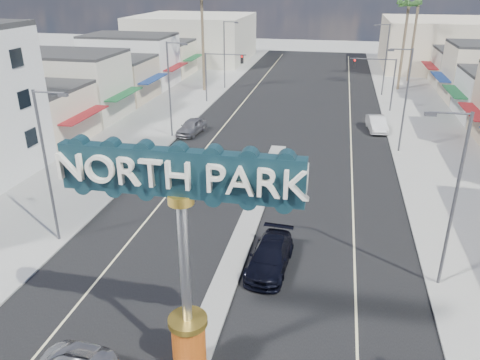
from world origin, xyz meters
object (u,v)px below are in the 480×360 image
at_px(traffic_signal_left, 220,68).
at_px(palm_left_far, 202,1).
at_px(streetlight_r_mid, 404,96).
at_px(streetlight_r_far, 385,56).
at_px(streetlight_l_far, 225,51).
at_px(car_parked_right, 377,124).
at_px(streetlight_l_mid, 171,85).
at_px(traffic_signal_right, 378,74).
at_px(car_parked_left, 192,127).
at_px(streetlight_l_near, 48,161).
at_px(suv_right, 270,256).
at_px(streetlight_r_near, 452,194).
at_px(gateway_sign, 183,242).
at_px(palm_right_mid, 408,8).

height_order(traffic_signal_left, palm_left_far, palm_left_far).
xyz_separation_m(streetlight_r_mid, streetlight_r_far, (0.00, 22.00, 0.00)).
height_order(traffic_signal_left, streetlight_l_far, streetlight_l_far).
bearing_deg(car_parked_right, streetlight_l_mid, -169.07).
distance_m(streetlight_l_mid, streetlight_r_far, 30.32).
bearing_deg(traffic_signal_right, streetlight_r_mid, -84.90).
xyz_separation_m(palm_left_far, car_parked_left, (4.00, -18.72, -10.75)).
height_order(streetlight_l_near, streetlight_l_mid, same).
height_order(streetlight_r_mid, suv_right, streetlight_r_mid).
xyz_separation_m(traffic_signal_left, car_parked_right, (18.18, -7.83, -3.54)).
height_order(traffic_signal_right, streetlight_l_far, streetlight_l_far).
bearing_deg(suv_right, streetlight_l_near, -177.53).
relative_size(palm_left_far, suv_right, 2.66).
bearing_deg(traffic_signal_left, streetlight_l_near, -92.10).
xyz_separation_m(streetlight_l_mid, streetlight_r_near, (20.87, -20.00, 0.00)).
relative_size(streetlight_l_near, streetlight_l_mid, 1.00).
distance_m(streetlight_r_mid, car_parked_left, 19.95).
xyz_separation_m(gateway_sign, palm_right_mid, (13.00, 54.02, 4.67)).
height_order(streetlight_l_near, palm_right_mid, palm_right_mid).
relative_size(traffic_signal_left, palm_left_far, 0.46).
xyz_separation_m(traffic_signal_right, streetlight_r_mid, (1.25, -13.99, 0.79)).
distance_m(streetlight_l_near, streetlight_l_mid, 20.00).
height_order(streetlight_l_mid, car_parked_left, streetlight_l_mid).
bearing_deg(gateway_sign, traffic_signal_right, 77.67).
bearing_deg(gateway_sign, car_parked_left, 107.08).
relative_size(traffic_signal_right, car_parked_right, 1.34).
xyz_separation_m(palm_right_mid, suv_right, (-10.98, -46.26, -9.89)).
distance_m(streetlight_r_mid, streetlight_r_far, 22.00).
height_order(traffic_signal_right, streetlight_l_near, streetlight_l_near).
bearing_deg(streetlight_l_near, suv_right, -1.22).
bearing_deg(streetlight_l_far, gateway_sign, -78.22).
height_order(car_parked_left, car_parked_right, car_parked_left).
height_order(gateway_sign, streetlight_l_mid, gateway_sign).
height_order(palm_left_far, car_parked_left, palm_left_far).
bearing_deg(car_parked_left, streetlight_r_near, -39.66).
relative_size(traffic_signal_right, streetlight_l_mid, 0.67).
relative_size(palm_left_far, car_parked_right, 2.92).
relative_size(suv_right, car_parked_left, 1.13).
height_order(traffic_signal_left, streetlight_l_near, streetlight_l_near).
distance_m(gateway_sign, streetlight_l_far, 51.10).
bearing_deg(streetlight_r_mid, palm_right_mid, 84.36).
relative_size(palm_right_mid, suv_right, 2.46).
xyz_separation_m(traffic_signal_right, car_parked_left, (-18.18, -12.72, -3.53)).
xyz_separation_m(traffic_signal_left, streetlight_r_mid, (19.62, -13.99, 0.79)).
distance_m(gateway_sign, suv_right, 9.56).
bearing_deg(streetlight_r_mid, gateway_sign, -110.42).
xyz_separation_m(suv_right, car_parked_left, (-11.02, 21.54, 0.03)).
bearing_deg(palm_left_far, suv_right, -69.54).
distance_m(streetlight_l_far, palm_right_mid, 24.41).
bearing_deg(streetlight_r_far, traffic_signal_right, -98.86).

